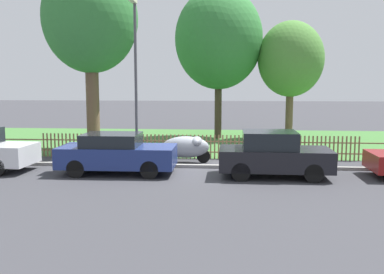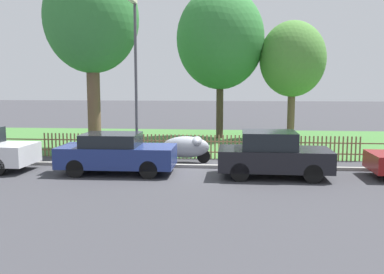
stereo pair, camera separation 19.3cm
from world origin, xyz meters
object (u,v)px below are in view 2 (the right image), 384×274
(covered_motorcycle, at_px, (187,147))
(street_lamp, at_px, (135,64))
(parked_car_navy_estate, at_px, (273,155))
(tree_behind_motorcycle, at_px, (220,39))
(tree_nearest_kerb, at_px, (91,20))
(parked_car_black_saloon, at_px, (116,153))
(tree_mid_park, at_px, (293,59))

(covered_motorcycle, relative_size, street_lamp, 0.31)
(covered_motorcycle, distance_m, street_lamp, 3.87)
(covered_motorcycle, bearing_deg, parked_car_navy_estate, -38.33)
(tree_behind_motorcycle, bearing_deg, tree_nearest_kerb, -138.47)
(parked_car_black_saloon, height_order, parked_car_navy_estate, parked_car_navy_estate)
(tree_behind_motorcycle, xyz_separation_m, street_lamp, (-3.03, -8.40, -1.72))
(tree_nearest_kerb, distance_m, tree_behind_motorcycle, 7.73)
(tree_mid_park, bearing_deg, parked_car_navy_estate, -100.99)
(tree_nearest_kerb, bearing_deg, tree_mid_park, 26.26)
(parked_car_navy_estate, distance_m, tree_mid_park, 10.72)
(tree_mid_park, relative_size, street_lamp, 1.04)
(parked_car_navy_estate, bearing_deg, tree_behind_motorcycle, 102.36)
(covered_motorcycle, xyz_separation_m, tree_mid_park, (5.11, 7.52, 3.85))
(parked_car_black_saloon, height_order, covered_motorcycle, parked_car_black_saloon)
(parked_car_black_saloon, xyz_separation_m, parked_car_navy_estate, (5.50, -0.10, 0.04))
(parked_car_black_saloon, height_order, tree_nearest_kerb, tree_nearest_kerb)
(parked_car_black_saloon, relative_size, street_lamp, 0.64)
(tree_behind_motorcycle, height_order, tree_mid_park, tree_behind_motorcycle)
(covered_motorcycle, bearing_deg, tree_nearest_kerb, 148.18)
(parked_car_black_saloon, bearing_deg, covered_motorcycle, 43.73)
(parked_car_black_saloon, distance_m, tree_mid_park, 12.83)
(tree_mid_park, bearing_deg, tree_nearest_kerb, -153.74)
(parked_car_navy_estate, relative_size, tree_nearest_kerb, 0.44)
(tree_nearest_kerb, height_order, tree_behind_motorcycle, tree_nearest_kerb)
(parked_car_navy_estate, distance_m, tree_nearest_kerb, 10.76)
(parked_car_black_saloon, xyz_separation_m, tree_behind_motorcycle, (3.39, 10.06, 4.93))
(parked_car_black_saloon, bearing_deg, tree_behind_motorcycle, 70.70)
(parked_car_navy_estate, xyz_separation_m, tree_mid_park, (1.92, 9.87, 3.72))
(parked_car_navy_estate, bearing_deg, tree_nearest_kerb, 148.10)
(street_lamp, bearing_deg, parked_car_black_saloon, -102.44)
(tree_nearest_kerb, relative_size, street_lamp, 1.36)
(covered_motorcycle, relative_size, tree_mid_park, 0.30)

